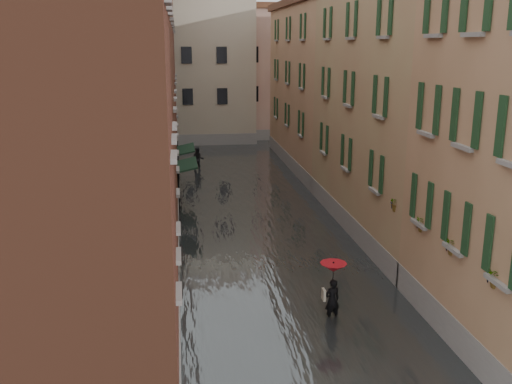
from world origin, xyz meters
TOP-DOWN VIEW (x-y plane):
  - ground at (0.00, 0.00)m, footprint 120.00×120.00m
  - floodwater at (0.00, 13.00)m, footprint 10.00×60.00m
  - building_left_near at (-7.00, -2.00)m, footprint 6.00×8.00m
  - building_left_mid at (-7.00, 9.00)m, footprint 6.00×14.00m
  - building_left_far at (-7.00, 24.00)m, footprint 6.00×16.00m
  - building_right_mid at (7.00, 9.00)m, footprint 6.00×14.00m
  - building_right_far at (7.00, 24.00)m, footprint 6.00×16.00m
  - building_end_cream at (-3.00, 38.00)m, footprint 12.00×9.00m
  - building_end_pink at (6.00, 40.00)m, footprint 10.00×9.00m
  - awning_near at (-3.48, 14.08)m, footprint 1.09×3.13m
  - awning_far at (-3.48, 18.88)m, footprint 1.09×3.15m
  - window_planters at (4.12, -0.67)m, footprint 0.59×7.73m
  - pedestrian_main at (1.01, 0.15)m, footprint 0.89×0.89m
  - pedestrian_far at (-2.54, 23.74)m, footprint 0.89×0.71m

SIDE VIEW (x-z plane):
  - ground at x=0.00m, z-range 0.00..0.00m
  - floodwater at x=0.00m, z-range 0.00..0.20m
  - pedestrian_far at x=-2.54m, z-range 0.00..1.76m
  - pedestrian_main at x=1.01m, z-range 0.22..2.28m
  - awning_near at x=-3.48m, z-range 1.07..3.87m
  - awning_far at x=-3.48m, z-range 1.07..3.87m
  - window_planters at x=4.12m, z-range 3.09..3.93m
  - building_right_far at x=7.00m, z-range 0.00..11.50m
  - building_end_pink at x=6.00m, z-range 0.00..12.00m
  - building_left_mid at x=-7.00m, z-range 0.00..12.50m
  - building_left_near at x=-7.00m, z-range 0.00..13.00m
  - building_right_mid at x=7.00m, z-range 0.00..13.00m
  - building_end_cream at x=-3.00m, z-range 0.00..13.00m
  - building_left_far at x=-7.00m, z-range 0.00..14.00m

